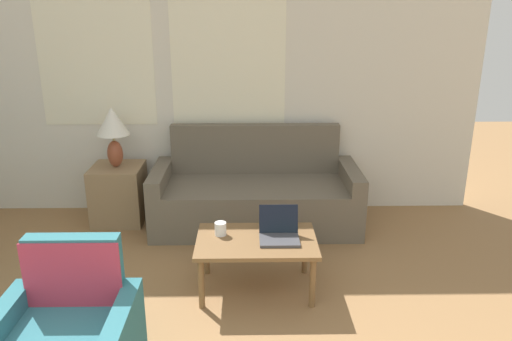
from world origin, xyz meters
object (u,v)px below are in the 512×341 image
at_px(table_lamp, 113,127).
at_px(cup_navy, 221,229).
at_px(laptop, 279,232).
at_px(coffee_table, 256,245).
at_px(couch, 256,196).

distance_m(table_lamp, cup_navy, 1.67).
xyz_separation_m(laptop, cup_navy, (-0.43, 0.07, -0.00)).
height_order(coffee_table, cup_navy, cup_navy).
relative_size(coffee_table, cup_navy, 8.93).
height_order(table_lamp, coffee_table, table_lamp).
relative_size(couch, table_lamp, 3.37).
xyz_separation_m(table_lamp, cup_navy, (1.06, -1.20, -0.49)).
bearing_deg(coffee_table, laptop, 3.67).
height_order(coffee_table, laptop, laptop).
bearing_deg(cup_navy, table_lamp, 131.25).
relative_size(coffee_table, laptop, 3.06).
bearing_deg(laptop, coffee_table, -176.33).
distance_m(coffee_table, laptop, 0.19).
relative_size(table_lamp, coffee_table, 0.66).
bearing_deg(couch, cup_navy, -103.83).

